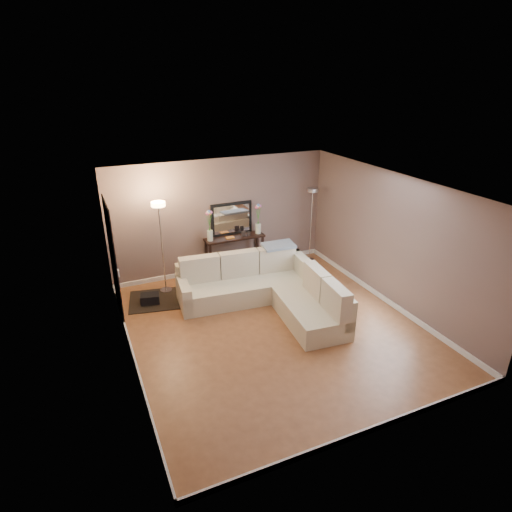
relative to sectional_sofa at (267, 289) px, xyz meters
name	(u,v)px	position (x,y,z in m)	size (l,w,h in m)	color
floor	(274,327)	(-0.25, -0.81, -0.35)	(5.00, 5.50, 0.01)	#965C36
ceiling	(276,187)	(-0.25, -0.81, 2.26)	(5.00, 5.50, 0.01)	white
wall_back	(221,216)	(-0.25, 1.95, 0.95)	(5.00, 0.02, 2.60)	#78625C
wall_front	(379,351)	(-0.25, -3.57, 0.95)	(5.00, 0.02, 2.60)	#78625C
wall_left	(123,290)	(-2.76, -0.81, 0.95)	(0.02, 5.50, 2.60)	#78625C
wall_right	(392,241)	(2.26, -0.81, 0.95)	(0.02, 5.50, 2.60)	#78625C
baseboard_back	(223,267)	(-0.25, 1.92, -0.30)	(5.00, 0.03, 0.10)	white
baseboard_front	(367,431)	(-0.25, -3.55, -0.30)	(5.00, 0.03, 0.10)	white
baseboard_left	(134,359)	(-2.74, -0.81, -0.30)	(0.03, 5.50, 0.10)	white
baseboard_right	(384,298)	(2.23, -0.81, -0.30)	(0.03, 5.50, 0.10)	white
doorway	(113,260)	(-2.73, 0.89, 0.75)	(0.02, 1.20, 2.20)	black
switch_plate	(119,273)	(-2.73, 0.04, 0.85)	(0.02, 0.08, 0.12)	white
sectional_sofa	(267,289)	(0.00, 0.00, 0.00)	(2.74, 2.79, 0.94)	beige
throw_blanket	(279,245)	(0.53, 0.61, 0.61)	(0.67, 0.39, 0.05)	gray
console_table	(231,252)	(-0.10, 1.73, 0.13)	(1.38, 0.37, 0.85)	black
leaning_mirror	(232,219)	(-0.01, 1.91, 0.87)	(0.97, 0.05, 0.76)	black
table_decor	(235,237)	(-0.02, 1.69, 0.52)	(0.58, 0.13, 0.14)	orange
flower_vase_left	(210,228)	(-0.60, 1.73, 0.79)	(0.16, 0.13, 0.73)	silver
flower_vase_right	(258,221)	(0.57, 1.73, 0.79)	(0.16, 0.13, 0.73)	silver
floor_lamp_lit	(161,230)	(-1.73, 1.38, 1.03)	(0.32, 0.32, 1.95)	silver
floor_lamp_unlit	(312,210)	(1.87, 1.56, 0.94)	(0.31, 0.31, 1.82)	silver
charcoal_rug	(162,299)	(-1.90, 1.04, -0.34)	(1.27, 0.96, 0.02)	black
black_bag	(150,300)	(-2.14, 0.99, -0.27)	(0.36, 0.25, 0.23)	black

